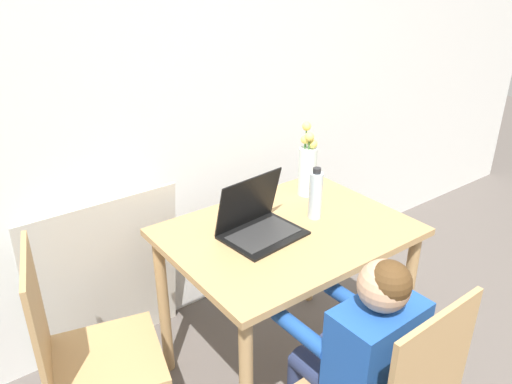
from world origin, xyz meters
name	(u,v)px	position (x,y,z in m)	size (l,w,h in m)	color
wall_back	(152,87)	(0.00, 2.23, 1.25)	(6.40, 0.05, 2.50)	white
dining_table	(287,251)	(0.23, 1.52, 0.65)	(0.99, 0.74, 0.76)	tan
chair_spare	(84,357)	(-0.64, 1.62, 0.48)	(0.49, 0.49, 0.93)	tan
person_seated	(360,350)	(0.06, 0.95, 0.62)	(0.32, 0.43, 1.00)	#1E4C9E
laptop	(257,221)	(0.11, 1.57, 0.81)	(0.34, 0.27, 0.24)	black
flower_vase	(308,166)	(0.52, 1.73, 0.90)	(0.08, 0.08, 0.35)	silver
water_bottle	(316,195)	(0.39, 1.53, 0.86)	(0.06, 0.06, 0.23)	silver
cardboard_panel	(107,280)	(-0.37, 2.11, 0.42)	(0.71, 0.13, 0.85)	silver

